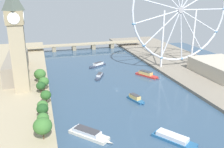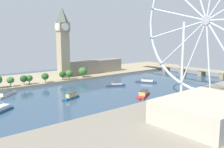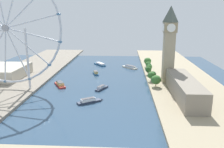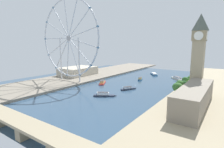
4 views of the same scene
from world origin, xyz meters
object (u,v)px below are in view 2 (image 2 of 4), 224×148
object	(u,v)px
clock_tower	(63,42)
tour_boat_4	(143,94)
tour_boat_2	(71,96)
ferris_wheel	(206,21)
tour_boat_3	(5,94)
tour_boat_5	(116,85)
parliament_block	(94,66)
tour_boat_0	(146,81)
riverside_hall	(207,110)
river_bridge	(192,70)

from	to	relation	value
clock_tower	tour_boat_4	bearing A→B (deg)	6.13
tour_boat_2	tour_boat_4	xyz separation A→B (m)	(37.39, 60.62, 0.06)
ferris_wheel	tour_boat_3	size ratio (longest dim) A/B	4.63
clock_tower	tour_boat_5	size ratio (longest dim) A/B	3.88
parliament_block	tour_boat_0	bearing A→B (deg)	7.67
tour_boat_4	tour_boat_5	size ratio (longest dim) A/B	1.24
tour_boat_5	tour_boat_4	bearing A→B (deg)	106.03
riverside_hall	ferris_wheel	bearing A→B (deg)	122.67
tour_boat_3	parliament_block	bearing A→B (deg)	157.67
ferris_wheel	tour_boat_2	world-z (taller)	ferris_wheel
clock_tower	river_bridge	xyz separation A→B (m)	(89.74, 174.55, -44.18)
riverside_hall	tour_boat_5	size ratio (longest dim) A/B	2.76
river_bridge	tour_boat_5	distance (m)	150.17
clock_tower	river_bridge	world-z (taller)	clock_tower
parliament_block	riverside_hall	size ratio (longest dim) A/B	1.45
parliament_block	riverside_hall	xyz separation A→B (m)	(223.75, -68.55, -2.27)
tour_boat_2	tour_boat_3	size ratio (longest dim) A/B	0.76
clock_tower	tour_boat_3	xyz separation A→B (m)	(45.45, -91.25, -49.67)
parliament_block	tour_boat_4	bearing A→B (deg)	-16.39
riverside_hall	tour_boat_5	world-z (taller)	riverside_hall
tour_boat_5	tour_boat_2	bearing A→B (deg)	39.70
clock_tower	riverside_hall	world-z (taller)	clock_tower
ferris_wheel	river_bridge	xyz separation A→B (m)	(-95.20, 138.88, -63.96)
tour_boat_4	tour_boat_5	xyz separation A→B (m)	(-53.38, 10.34, -0.47)
river_bridge	tour_boat_0	bearing A→B (deg)	-90.19
river_bridge	tour_boat_3	world-z (taller)	river_bridge
parliament_block	river_bridge	xyz separation A→B (m)	(97.80, 118.30, -5.26)
ferris_wheel	tour_boat_5	bearing A→B (deg)	-174.01
ferris_wheel	tour_boat_4	xyz separation A→B (m)	(-50.72, -21.26, -69.21)
clock_tower	tour_boat_2	size ratio (longest dim) A/B	4.32
clock_tower	tour_boat_5	bearing A→B (deg)	17.02
clock_tower	tour_boat_4	size ratio (longest dim) A/B	3.12
riverside_hall	tour_boat_5	distance (m)	140.13
tour_boat_2	tour_boat_3	bearing A→B (deg)	-66.49
riverside_hall	clock_tower	bearing A→B (deg)	176.74
riverside_hall	tour_boat_2	distance (m)	123.88
parliament_block	riverside_hall	world-z (taller)	parliament_block
tour_boat_3	tour_boat_5	distance (m)	121.28
parliament_block	tour_boat_2	world-z (taller)	parliament_block
ferris_wheel	tour_boat_5	distance (m)	125.74
tour_boat_0	parliament_block	bearing A→B (deg)	-24.74
parliament_block	ferris_wheel	xyz separation A→B (m)	(192.99, -20.58, 58.70)
clock_tower	tour_boat_5	world-z (taller)	clock_tower
tour_boat_4	river_bridge	bearing A→B (deg)	165.72
tour_boat_3	tour_boat_5	xyz separation A→B (m)	(35.39, 116.00, -0.23)
ferris_wheel	tour_boat_2	distance (m)	138.79
tour_boat_2	parliament_block	bearing A→B (deg)	-152.05
ferris_wheel	tour_boat_0	bearing A→B (deg)	160.57
parliament_block	river_bridge	distance (m)	153.58
ferris_wheel	tour_boat_3	xyz separation A→B (m)	(-139.49, -126.92, -69.45)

